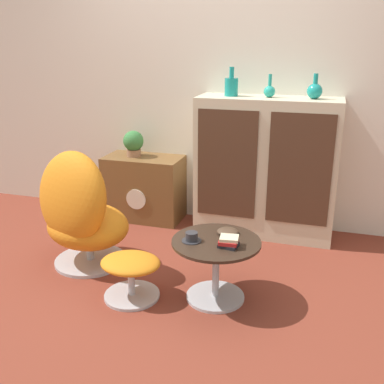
{
  "coord_description": "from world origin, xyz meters",
  "views": [
    {
      "loc": [
        0.97,
        -2.53,
        1.59
      ],
      "look_at": [
        0.08,
        0.4,
        0.55
      ],
      "focal_mm": 42.0,
      "sensor_mm": 36.0,
      "label": 1
    }
  ],
  "objects": [
    {
      "name": "potted_plant",
      "position": [
        -0.69,
        1.11,
        0.71
      ],
      "size": [
        0.18,
        0.18,
        0.23
      ],
      "color": "#996B4C",
      "rests_on": "tv_console"
    },
    {
      "name": "teacup",
      "position": [
        0.23,
        -0.1,
        0.43
      ],
      "size": [
        0.12,
        0.12,
        0.06
      ],
      "color": "#2D2D33",
      "rests_on": "coffee_table"
    },
    {
      "name": "egg_chair",
      "position": [
        -0.67,
        0.1,
        0.41
      ],
      "size": [
        0.82,
        0.79,
        0.9
      ],
      "color": "#B7B7BC",
      "rests_on": "ground_plane"
    },
    {
      "name": "tv_console",
      "position": [
        -0.6,
        1.11,
        0.29
      ],
      "size": [
        0.7,
        0.39,
        0.59
      ],
      "color": "brown",
      "rests_on": "ground_plane"
    },
    {
      "name": "wall_back",
      "position": [
        0.0,
        1.33,
        1.3
      ],
      "size": [
        6.4,
        0.06,
        2.6
      ],
      "color": "silver",
      "rests_on": "ground_plane"
    },
    {
      "name": "vase_inner_left",
      "position": [
        0.5,
        1.1,
        1.21
      ],
      "size": [
        0.09,
        0.09,
        0.18
      ],
      "color": "teal",
      "rests_on": "sideboard"
    },
    {
      "name": "vase_inner_right",
      "position": [
        0.85,
        1.1,
        1.22
      ],
      "size": [
        0.12,
        0.12,
        0.19
      ],
      "color": "teal",
      "rests_on": "sideboard"
    },
    {
      "name": "book_stack",
      "position": [
        0.47,
        -0.11,
        0.44
      ],
      "size": [
        0.12,
        0.12,
        0.06
      ],
      "color": "black",
      "rests_on": "coffee_table"
    },
    {
      "name": "ottoman",
      "position": [
        -0.15,
        -0.2,
        0.2
      ],
      "size": [
        0.39,
        0.36,
        0.29
      ],
      "color": "#B7B7BC",
      "rests_on": "ground_plane"
    },
    {
      "name": "sideboard",
      "position": [
        0.51,
        1.1,
        0.58
      ],
      "size": [
        1.15,
        0.41,
        1.16
      ],
      "color": "beige",
      "rests_on": "ground_plane"
    },
    {
      "name": "ground_plane",
      "position": [
        0.0,
        0.0,
        0.0
      ],
      "size": [
        12.0,
        12.0,
        0.0
      ],
      "primitive_type": "plane",
      "color": "brown"
    },
    {
      "name": "vase_leftmost",
      "position": [
        0.19,
        1.1,
        1.24
      ],
      "size": [
        0.11,
        0.11,
        0.23
      ],
      "color": "teal",
      "rests_on": "sideboard"
    },
    {
      "name": "coffee_table",
      "position": [
        0.37,
        -0.05,
        0.26
      ],
      "size": [
        0.56,
        0.56,
        0.41
      ],
      "color": "#B7B7BC",
      "rests_on": "ground_plane"
    },
    {
      "name": "bowl",
      "position": [
        0.42,
        0.06,
        0.43
      ],
      "size": [
        0.14,
        0.14,
        0.04
      ],
      "color": "#4C3828",
      "rests_on": "coffee_table"
    }
  ]
}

